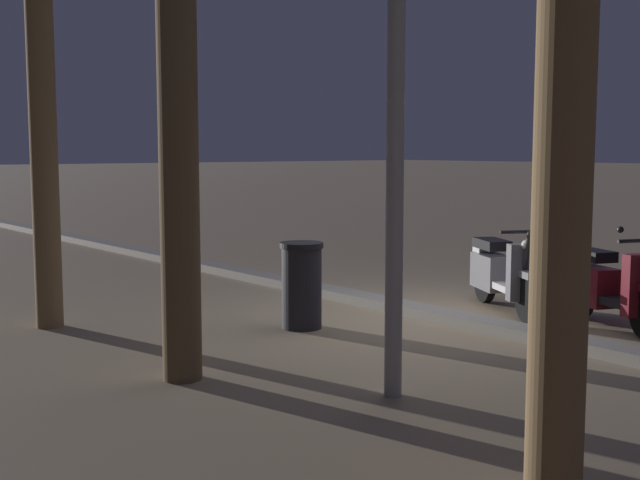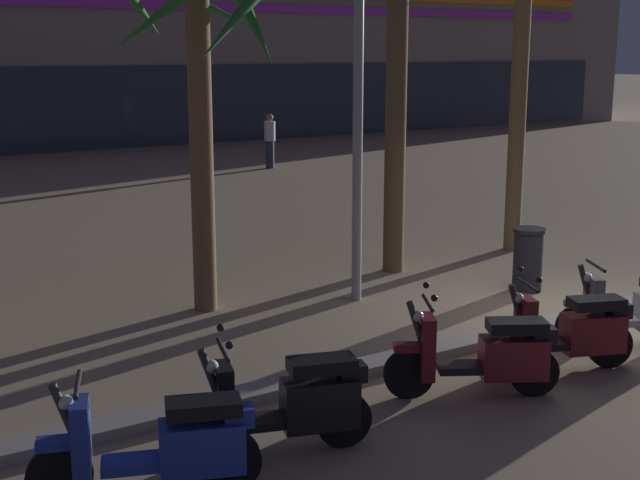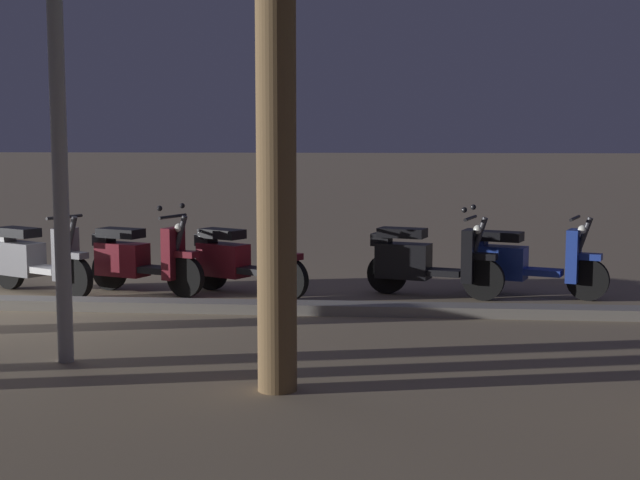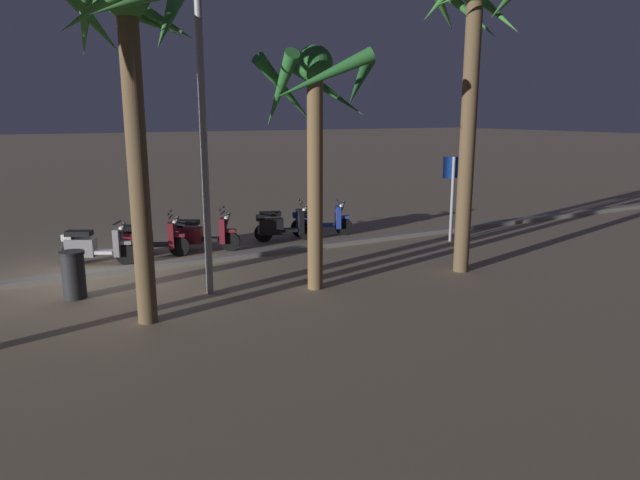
% 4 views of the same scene
% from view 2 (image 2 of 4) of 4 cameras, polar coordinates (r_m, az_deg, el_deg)
% --- Properties ---
extents(ground_plane, '(200.00, 200.00, 0.00)m').
position_cam_2_polar(ground_plane, '(12.29, 15.86, -4.89)').
color(ground_plane, '#9E896B').
extents(curb_strip, '(60.00, 0.36, 0.12)m').
position_cam_2_polar(curb_strip, '(12.16, 16.55, -4.83)').
color(curb_strip, gray).
rests_on(curb_strip, ground).
extents(scooter_blue_far_back, '(1.77, 0.87, 1.04)m').
position_cam_2_polar(scooter_blue_far_back, '(7.26, -10.09, -13.09)').
color(scooter_blue_far_back, black).
rests_on(scooter_blue_far_back, ground).
extents(scooter_black_last_in_row, '(1.73, 0.79, 1.17)m').
position_cam_2_polar(scooter_black_last_in_row, '(7.89, -1.92, -10.61)').
color(scooter_black_last_in_row, black).
rests_on(scooter_black_last_in_row, ground).
extents(scooter_maroon_second_in_line, '(1.63, 1.03, 1.17)m').
position_cam_2_polar(scooter_maroon_second_in_line, '(9.26, 10.76, -7.39)').
color(scooter_maroon_second_in_line, black).
rests_on(scooter_maroon_second_in_line, ground).
extents(scooter_maroon_mid_rear, '(1.65, 0.84, 1.17)m').
position_cam_2_polar(scooter_maroon_mid_rear, '(10.21, 16.08, -5.77)').
color(scooter_maroon_mid_rear, black).
rests_on(scooter_maroon_mid_rear, ground).
extents(palm_tree_by_mall_entrance, '(2.65, 2.71, 4.87)m').
position_cam_2_polar(palm_tree_by_mall_entrance, '(11.81, -7.91, 12.76)').
color(palm_tree_by_mall_entrance, brown).
rests_on(palm_tree_by_mall_entrance, ground).
extents(pedestrian_by_palm_tree, '(0.34, 0.34, 1.65)m').
position_cam_2_polar(pedestrian_by_palm_tree, '(26.71, -3.29, 6.55)').
color(pedestrian_by_palm_tree, '#2D3351').
rests_on(pedestrian_by_palm_tree, ground).
extents(litter_bin, '(0.48, 0.48, 0.95)m').
position_cam_2_polar(litter_bin, '(13.39, 13.40, -1.20)').
color(litter_bin, '#232328').
rests_on(litter_bin, ground).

